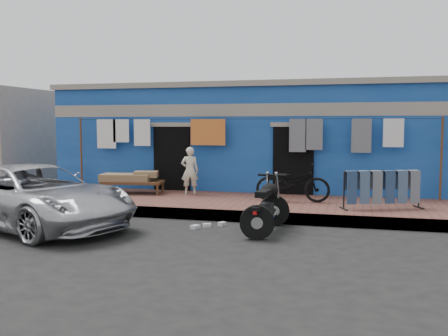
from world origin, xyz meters
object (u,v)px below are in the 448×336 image
(bicycle, at_px, (293,178))
(charpoy, at_px, (133,183))
(car, at_px, (33,195))
(motorcycle, at_px, (266,204))
(seated_person, at_px, (190,171))
(jeans_rack, at_px, (382,189))

(bicycle, height_order, charpoy, bicycle)
(bicycle, relative_size, charpoy, 0.98)
(car, xyz_separation_m, motorcycle, (4.78, 0.76, -0.12))
(seated_person, relative_size, motorcycle, 0.73)
(car, distance_m, motorcycle, 4.84)
(seated_person, xyz_separation_m, charpoy, (-1.59, -0.21, -0.36))
(car, height_order, jeans_rack, car)
(seated_person, height_order, jeans_rack, seated_person)
(car, relative_size, motorcycle, 2.72)
(car, bearing_deg, charpoy, 11.25)
(motorcycle, distance_m, jeans_rack, 3.03)
(car, bearing_deg, seated_person, -9.25)
(seated_person, relative_size, bicycle, 0.72)
(car, relative_size, jeans_rack, 2.57)
(motorcycle, height_order, jeans_rack, jeans_rack)
(seated_person, bearing_deg, motorcycle, 114.59)
(motorcycle, bearing_deg, car, -166.43)
(seated_person, xyz_separation_m, bicycle, (2.86, -0.60, -0.07))
(charpoy, bearing_deg, car, -98.60)
(car, height_order, motorcycle, car)
(charpoy, bearing_deg, motorcycle, -34.33)
(car, xyz_separation_m, jeans_rack, (7.08, 2.73, 0.02))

